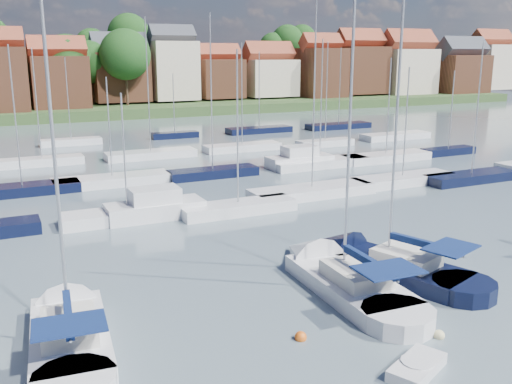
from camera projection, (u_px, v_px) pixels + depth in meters
ground at (153, 164)px, 61.09m from camera, size 260.00×260.00×0.00m
sailboat_left at (69, 325)px, 24.34m from camera, size 4.03×11.58×15.44m
sailboat_centre at (333, 274)px, 29.93m from camera, size 3.88×12.67×16.98m
sailboat_navy at (373, 263)px, 31.59m from camera, size 6.93×12.33×16.55m
tender at (417, 367)px, 21.33m from camera, size 2.98×2.28×0.58m
buoy_c at (301, 339)px, 23.87m from camera, size 0.52×0.52×0.52m
buoy_d at (439, 337)px, 24.03m from camera, size 0.47×0.47×0.47m
buoy_e at (347, 256)px, 33.68m from camera, size 0.53×0.53×0.53m
marina_field at (184, 167)px, 57.52m from camera, size 79.62×41.41×15.93m
far_shore_town at (62, 81)px, 142.30m from camera, size 212.46×90.00×22.27m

